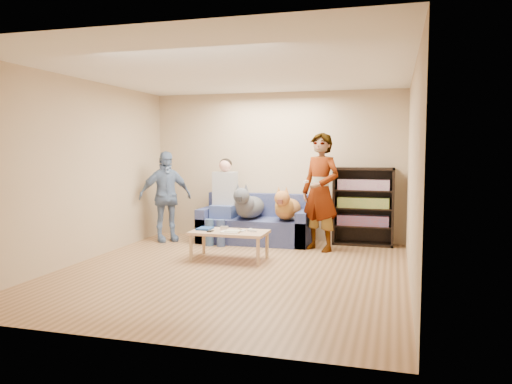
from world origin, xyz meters
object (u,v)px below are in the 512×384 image
(camera_silver, at_px, (224,228))
(person_standing_right, at_px, (321,192))
(notebook_blue, at_px, (205,228))
(person_standing_left, at_px, (165,196))
(dog_tan, at_px, (287,208))
(dog_gray, at_px, (248,206))
(sofa, at_px, (256,226))
(bookshelf, at_px, (363,205))
(person_seated, at_px, (223,197))
(coffee_table, at_px, (229,234))

(camera_silver, bearing_deg, person_standing_right, 35.09)
(person_standing_right, xyz_separation_m, notebook_blue, (-1.57, -0.98, -0.50))
(person_standing_left, bearing_deg, dog_tan, -36.62)
(dog_gray, bearing_deg, sofa, 63.84)
(person_standing_left, height_order, dog_tan, person_standing_left)
(camera_silver, relative_size, bookshelf, 0.08)
(person_standing_right, distance_m, dog_gray, 1.31)
(person_seated, bearing_deg, dog_tan, -1.44)
(dog_tan, bearing_deg, camera_silver, -120.82)
(sofa, distance_m, dog_tan, 0.69)
(camera_silver, distance_m, dog_gray, 1.16)
(person_standing_right, height_order, coffee_table, person_standing_right)
(person_seated, distance_m, dog_tan, 1.14)
(person_seated, distance_m, coffee_table, 1.48)
(person_seated, relative_size, coffee_table, 1.34)
(dog_tan, distance_m, coffee_table, 1.43)
(coffee_table, bearing_deg, dog_tan, 65.89)
(dog_tan, xyz_separation_m, coffee_table, (-0.58, -1.29, -0.26))
(camera_silver, height_order, dog_gray, dog_gray)
(dog_gray, relative_size, bookshelf, 0.97)
(person_standing_right, relative_size, camera_silver, 16.94)
(notebook_blue, distance_m, camera_silver, 0.29)
(person_standing_right, bearing_deg, bookshelf, 75.49)
(person_standing_right, bearing_deg, camera_silver, -115.33)
(sofa, relative_size, dog_tan, 1.63)
(person_standing_right, bearing_deg, dog_tan, -173.87)
(person_standing_right, relative_size, person_standing_left, 1.19)
(bookshelf, bearing_deg, person_seated, -171.29)
(dog_tan, bearing_deg, coffee_table, -114.11)
(bookshelf, bearing_deg, dog_tan, -162.36)
(notebook_blue, xyz_separation_m, bookshelf, (2.20, 1.62, 0.25))
(bookshelf, bearing_deg, person_standing_left, -170.04)
(notebook_blue, distance_m, bookshelf, 2.74)
(dog_gray, bearing_deg, coffee_table, -86.05)
(person_standing_left, relative_size, bookshelf, 1.21)
(person_seated, bearing_deg, dog_gray, -5.87)
(person_standing_right, bearing_deg, person_seated, -159.86)
(person_standing_left, distance_m, camera_silver, 1.75)
(person_standing_left, bearing_deg, bookshelf, -32.00)
(person_standing_right, distance_m, notebook_blue, 1.92)
(notebook_blue, xyz_separation_m, coffee_table, (0.40, -0.05, -0.06))
(person_standing_right, relative_size, notebook_blue, 7.17)
(camera_silver, bearing_deg, person_seated, 109.97)
(person_standing_left, height_order, sofa, person_standing_left)
(notebook_blue, relative_size, sofa, 0.14)
(person_seated, xyz_separation_m, dog_tan, (1.13, -0.03, -0.14))
(person_standing_right, relative_size, sofa, 0.98)
(person_seated, bearing_deg, bookshelf, 8.71)
(camera_silver, relative_size, person_seated, 0.07)
(camera_silver, xyz_separation_m, dog_gray, (0.03, 1.15, 0.20))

